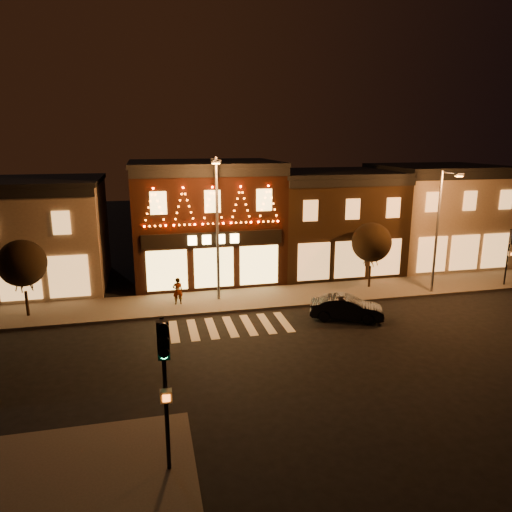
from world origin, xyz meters
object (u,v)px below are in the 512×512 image
object	(u,v)px
traffic_signal_near	(164,366)
dark_sedan	(346,308)
streetlamp_mid	(217,219)
pedestrian	(178,291)

from	to	relation	value
traffic_signal_near	dark_sedan	xyz separation A→B (m)	(10.31, 10.66, -2.93)
streetlamp_mid	dark_sedan	bearing A→B (deg)	-42.56
streetlamp_mid	dark_sedan	world-z (taller)	streetlamp_mid
traffic_signal_near	streetlamp_mid	distance (m)	15.58
streetlamp_mid	dark_sedan	size ratio (longest dim) A/B	2.15
traffic_signal_near	pedestrian	xyz separation A→B (m)	(1.29, 14.88, -2.62)
pedestrian	dark_sedan	bearing A→B (deg)	151.90
streetlamp_mid	pedestrian	size ratio (longest dim) A/B	5.25
traffic_signal_near	dark_sedan	size ratio (longest dim) A/B	1.22
traffic_signal_near	dark_sedan	bearing A→B (deg)	47.72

